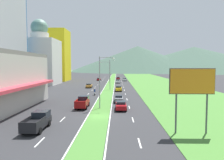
% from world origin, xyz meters
% --- Properties ---
extents(ground_plane, '(600.00, 600.00, 0.00)m').
position_xyz_m(ground_plane, '(0.00, 0.00, 0.00)').
color(ground_plane, '#2D2D30').
extents(grass_median, '(3.20, 240.00, 0.06)m').
position_xyz_m(grass_median, '(0.00, 60.00, 0.03)').
color(grass_median, '#477F33').
rests_on(grass_median, ground_plane).
extents(grass_verge_right, '(24.00, 240.00, 0.06)m').
position_xyz_m(grass_verge_right, '(20.60, 60.00, 0.03)').
color(grass_verge_right, '#477F33').
rests_on(grass_verge_right, ground_plane).
extents(lane_dash_left_1, '(0.16, 2.80, 0.01)m').
position_xyz_m(lane_dash_left_1, '(-5.10, -10.89, 0.01)').
color(lane_dash_left_1, silver).
rests_on(lane_dash_left_1, ground_plane).
extents(lane_dash_left_2, '(0.16, 2.80, 0.01)m').
position_xyz_m(lane_dash_left_2, '(-5.10, -1.78, 0.01)').
color(lane_dash_left_2, silver).
rests_on(lane_dash_left_2, ground_plane).
extents(lane_dash_left_3, '(0.16, 2.80, 0.01)m').
position_xyz_m(lane_dash_left_3, '(-5.10, 7.33, 0.01)').
color(lane_dash_left_3, silver).
rests_on(lane_dash_left_3, ground_plane).
extents(lane_dash_left_4, '(0.16, 2.80, 0.01)m').
position_xyz_m(lane_dash_left_4, '(-5.10, 16.44, 0.01)').
color(lane_dash_left_4, silver).
rests_on(lane_dash_left_4, ground_plane).
extents(lane_dash_left_5, '(0.16, 2.80, 0.01)m').
position_xyz_m(lane_dash_left_5, '(-5.10, 25.55, 0.01)').
color(lane_dash_left_5, silver).
rests_on(lane_dash_left_5, ground_plane).
extents(lane_dash_left_6, '(0.16, 2.80, 0.01)m').
position_xyz_m(lane_dash_left_6, '(-5.10, 34.66, 0.01)').
color(lane_dash_left_6, silver).
rests_on(lane_dash_left_6, ground_plane).
extents(lane_dash_left_7, '(0.16, 2.80, 0.01)m').
position_xyz_m(lane_dash_left_7, '(-5.10, 43.76, 0.01)').
color(lane_dash_left_7, silver).
rests_on(lane_dash_left_7, ground_plane).
extents(lane_dash_left_8, '(0.16, 2.80, 0.01)m').
position_xyz_m(lane_dash_left_8, '(-5.10, 52.87, 0.01)').
color(lane_dash_left_8, silver).
rests_on(lane_dash_left_8, ground_plane).
extents(lane_dash_left_9, '(0.16, 2.80, 0.01)m').
position_xyz_m(lane_dash_left_9, '(-5.10, 61.98, 0.01)').
color(lane_dash_left_9, silver).
rests_on(lane_dash_left_9, ground_plane).
extents(lane_dash_left_10, '(0.16, 2.80, 0.01)m').
position_xyz_m(lane_dash_left_10, '(-5.10, 71.09, 0.01)').
color(lane_dash_left_10, silver).
rests_on(lane_dash_left_10, ground_plane).
extents(lane_dash_left_11, '(0.16, 2.80, 0.01)m').
position_xyz_m(lane_dash_left_11, '(-5.10, 80.20, 0.01)').
color(lane_dash_left_11, silver).
rests_on(lane_dash_left_11, ground_plane).
extents(lane_dash_left_12, '(0.16, 2.80, 0.01)m').
position_xyz_m(lane_dash_left_12, '(-5.10, 89.31, 0.01)').
color(lane_dash_left_12, silver).
rests_on(lane_dash_left_12, ground_plane).
extents(lane_dash_left_13, '(0.16, 2.80, 0.01)m').
position_xyz_m(lane_dash_left_13, '(-5.10, 98.42, 0.01)').
color(lane_dash_left_13, silver).
rests_on(lane_dash_left_13, ground_plane).
extents(lane_dash_left_14, '(0.16, 2.80, 0.01)m').
position_xyz_m(lane_dash_left_14, '(-5.10, 107.53, 0.01)').
color(lane_dash_left_14, silver).
rests_on(lane_dash_left_14, ground_plane).
extents(lane_dash_left_15, '(0.16, 2.80, 0.01)m').
position_xyz_m(lane_dash_left_15, '(-5.10, 116.64, 0.01)').
color(lane_dash_left_15, silver).
rests_on(lane_dash_left_15, ground_plane).
extents(lane_dash_right_1, '(0.16, 2.80, 0.01)m').
position_xyz_m(lane_dash_right_1, '(5.10, -10.89, 0.01)').
color(lane_dash_right_1, silver).
rests_on(lane_dash_right_1, ground_plane).
extents(lane_dash_right_2, '(0.16, 2.80, 0.01)m').
position_xyz_m(lane_dash_right_2, '(5.10, -1.78, 0.01)').
color(lane_dash_right_2, silver).
rests_on(lane_dash_right_2, ground_plane).
extents(lane_dash_right_3, '(0.16, 2.80, 0.01)m').
position_xyz_m(lane_dash_right_3, '(5.10, 7.33, 0.01)').
color(lane_dash_right_3, silver).
rests_on(lane_dash_right_3, ground_plane).
extents(lane_dash_right_4, '(0.16, 2.80, 0.01)m').
position_xyz_m(lane_dash_right_4, '(5.10, 16.44, 0.01)').
color(lane_dash_right_4, silver).
rests_on(lane_dash_right_4, ground_plane).
extents(lane_dash_right_5, '(0.16, 2.80, 0.01)m').
position_xyz_m(lane_dash_right_5, '(5.10, 25.55, 0.01)').
color(lane_dash_right_5, silver).
rests_on(lane_dash_right_5, ground_plane).
extents(lane_dash_right_6, '(0.16, 2.80, 0.01)m').
position_xyz_m(lane_dash_right_6, '(5.10, 34.66, 0.01)').
color(lane_dash_right_6, silver).
rests_on(lane_dash_right_6, ground_plane).
extents(lane_dash_right_7, '(0.16, 2.80, 0.01)m').
position_xyz_m(lane_dash_right_7, '(5.10, 43.76, 0.01)').
color(lane_dash_right_7, silver).
rests_on(lane_dash_right_7, ground_plane).
extents(lane_dash_right_8, '(0.16, 2.80, 0.01)m').
position_xyz_m(lane_dash_right_8, '(5.10, 52.87, 0.01)').
color(lane_dash_right_8, silver).
rests_on(lane_dash_right_8, ground_plane).
extents(lane_dash_right_9, '(0.16, 2.80, 0.01)m').
position_xyz_m(lane_dash_right_9, '(5.10, 61.98, 0.01)').
color(lane_dash_right_9, silver).
rests_on(lane_dash_right_9, ground_plane).
extents(lane_dash_right_10, '(0.16, 2.80, 0.01)m').
position_xyz_m(lane_dash_right_10, '(5.10, 71.09, 0.01)').
color(lane_dash_right_10, silver).
rests_on(lane_dash_right_10, ground_plane).
extents(lane_dash_right_11, '(0.16, 2.80, 0.01)m').
position_xyz_m(lane_dash_right_11, '(5.10, 80.20, 0.01)').
color(lane_dash_right_11, silver).
rests_on(lane_dash_right_11, ground_plane).
extents(lane_dash_right_12, '(0.16, 2.80, 0.01)m').
position_xyz_m(lane_dash_right_12, '(5.10, 89.31, 0.01)').
color(lane_dash_right_12, silver).
rests_on(lane_dash_right_12, ground_plane).
extents(lane_dash_right_13, '(0.16, 2.80, 0.01)m').
position_xyz_m(lane_dash_right_13, '(5.10, 98.42, 0.01)').
color(lane_dash_right_13, silver).
rests_on(lane_dash_right_13, ground_plane).
extents(lane_dash_right_14, '(0.16, 2.80, 0.01)m').
position_xyz_m(lane_dash_right_14, '(5.10, 107.53, 0.01)').
color(lane_dash_right_14, silver).
rests_on(lane_dash_right_14, ground_plane).
extents(lane_dash_right_15, '(0.16, 2.80, 0.01)m').
position_xyz_m(lane_dash_right_15, '(5.10, 116.64, 0.01)').
color(lane_dash_right_15, silver).
rests_on(lane_dash_right_15, ground_plane).
extents(edge_line_median_left, '(0.16, 240.00, 0.01)m').
position_xyz_m(edge_line_median_left, '(-1.75, 60.00, 0.01)').
color(edge_line_median_left, silver).
rests_on(edge_line_median_left, ground_plane).
extents(edge_line_median_right, '(0.16, 240.00, 0.01)m').
position_xyz_m(edge_line_median_right, '(1.75, 60.00, 0.01)').
color(edge_line_median_right, silver).
rests_on(edge_line_median_right, ground_plane).
extents(domed_building, '(14.24, 14.24, 26.53)m').
position_xyz_m(domed_building, '(-28.80, 54.29, 10.59)').
color(domed_building, silver).
rests_on(domed_building, ground_plane).
extents(midrise_colored, '(13.96, 13.96, 25.63)m').
position_xyz_m(midrise_colored, '(-29.21, 75.28, 12.81)').
color(midrise_colored, yellow).
rests_on(midrise_colored, ground_plane).
extents(hill_far_left, '(128.04, 128.04, 25.14)m').
position_xyz_m(hill_far_left, '(-112.83, 224.09, 12.57)').
color(hill_far_left, '#516B56').
rests_on(hill_far_left, ground_plane).
extents(hill_far_center, '(177.15, 177.15, 33.10)m').
position_xyz_m(hill_far_center, '(29.81, 247.96, 16.55)').
color(hill_far_center, '#3D5647').
rests_on(hill_far_center, ground_plane).
extents(hill_far_right, '(226.96, 226.96, 32.55)m').
position_xyz_m(hill_far_right, '(105.62, 254.88, 16.28)').
color(hill_far_right, '#3D5647').
rests_on(hill_far_right, ground_plane).
extents(street_lamp_near, '(2.80, 0.34, 9.42)m').
position_xyz_m(street_lamp_near, '(-0.05, 5.94, 5.40)').
color(street_lamp_near, '#99999E').
rests_on(street_lamp_near, ground_plane).
extents(street_lamp_mid, '(3.27, 0.36, 9.07)m').
position_xyz_m(street_lamp_mid, '(0.13, 35.83, 5.26)').
color(street_lamp_mid, '#99999E').
rests_on(street_lamp_mid, ground_plane).
extents(street_lamp_far, '(2.76, 0.28, 10.41)m').
position_xyz_m(street_lamp_far, '(-0.50, 65.67, 5.90)').
color(street_lamp_far, '#99999E').
rests_on(street_lamp_far, ground_plane).
extents(billboard_roadside, '(5.16, 0.28, 7.53)m').
position_xyz_m(billboard_roadside, '(11.29, -7.88, 5.68)').
color(billboard_roadside, '#4C4C51').
rests_on(billboard_roadside, ground_plane).
extents(car_0, '(1.86, 4.20, 1.48)m').
position_xyz_m(car_0, '(3.16, 12.73, 0.77)').
color(car_0, slate).
rests_on(car_0, ground_plane).
extents(car_1, '(2.00, 4.40, 1.40)m').
position_xyz_m(car_1, '(6.68, 74.65, 0.74)').
color(car_1, silver).
rests_on(car_1, ground_plane).
extents(car_2, '(1.97, 4.38, 1.57)m').
position_xyz_m(car_2, '(3.33, 82.88, 0.79)').
color(car_2, maroon).
rests_on(car_2, ground_plane).
extents(car_3, '(1.98, 4.77, 1.53)m').
position_xyz_m(car_3, '(3.21, 61.78, 0.79)').
color(car_3, silver).
rests_on(car_3, ground_plane).
extents(car_4, '(1.99, 4.48, 1.48)m').
position_xyz_m(car_4, '(3.50, 5.10, 0.77)').
color(car_4, maroon).
rests_on(car_4, ground_plane).
extents(car_5, '(2.03, 4.12, 1.50)m').
position_xyz_m(car_5, '(-7.04, 41.63, 0.77)').
color(car_5, '#C6842D').
rests_on(car_5, ground_plane).
extents(car_6, '(1.99, 4.07, 1.53)m').
position_xyz_m(car_6, '(3.27, 32.15, 0.78)').
color(car_6, yellow).
rests_on(car_6, ground_plane).
extents(car_7, '(1.92, 4.13, 1.44)m').
position_xyz_m(car_7, '(-6.62, 76.29, 0.74)').
color(car_7, maroon).
rests_on(car_7, ground_plane).
extents(pickup_truck_0, '(2.18, 5.40, 2.00)m').
position_xyz_m(pickup_truck_0, '(-6.93, -6.58, 0.98)').
color(pickup_truck_0, black).
rests_on(pickup_truck_0, ground_plane).
extents(pickup_truck_1, '(2.18, 5.40, 2.00)m').
position_xyz_m(pickup_truck_1, '(-3.60, 6.93, 0.98)').
color(pickup_truck_1, maroon).
rests_on(pickup_truck_1, ground_plane).
extents(motorcycle_rider, '(0.36, 2.00, 1.80)m').
position_xyz_m(motorcycle_rider, '(-3.07, 23.17, 0.75)').
color(motorcycle_rider, black).
rests_on(motorcycle_rider, ground_plane).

